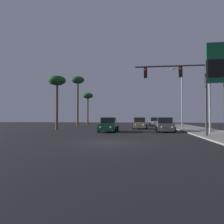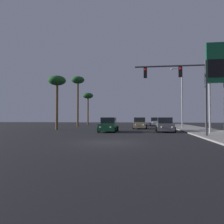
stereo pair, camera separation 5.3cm
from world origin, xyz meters
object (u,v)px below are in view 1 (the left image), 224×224
car_silver (139,122)px  street_lamp (181,94)px  car_white (155,122)px  traffic_light_mast (186,83)px  car_green (109,125)px  palm_tree_far (88,97)px  car_grey (165,125)px  palm_tree_near (57,83)px  car_tan (140,124)px  gas_station_sign (217,68)px  palm_tree_mid (78,83)px

car_silver → street_lamp: 13.36m
car_white → traffic_light_mast: bearing=94.3°
car_green → car_silver: size_ratio=1.00×
car_silver → palm_tree_far: size_ratio=0.59×
palm_tree_far → car_grey: bearing=-56.3°
car_grey → car_green: (-6.54, -1.00, 0.00)m
car_green → traffic_light_mast: (7.65, -5.53, 3.90)m
palm_tree_near → car_tan: bearing=22.1°
traffic_light_mast → gas_station_sign: bearing=40.5°
street_lamp → gas_station_sign: (1.60, -10.61, 1.50)m
car_white → street_lamp: size_ratio=0.48×
car_grey → car_white: (-0.02, 18.88, 0.00)m
car_grey → palm_tree_far: palm_tree_far is taller
car_silver → car_white: bearing=-166.4°
palm_tree_mid → palm_tree_far: palm_tree_mid is taller
car_green → street_lamp: bearing=-140.9°
car_grey → car_silver: (-3.19, 18.10, 0.00)m
traffic_light_mast → street_lamp: (2.00, 13.69, 0.45)m
car_silver → gas_station_sign: bearing=110.0°
car_silver → car_white: (3.17, 0.77, 0.00)m
palm_tree_mid → palm_tree_near: bearing=-89.6°
gas_station_sign → palm_tree_mid: (-18.96, 15.70, 1.38)m
car_white → car_green: bearing=73.6°
car_tan → palm_tree_far: bearing=-50.9°
car_silver → car_tan: same height
car_tan → street_lamp: (6.10, 0.36, 4.36)m
palm_tree_far → street_lamp: bearing=-40.0°
traffic_light_mast → street_lamp: bearing=81.7°
street_lamp → palm_tree_far: bearing=140.0°
car_grey → street_lamp: (3.11, 7.16, 4.36)m
car_green → gas_station_sign: bearing=166.6°
car_silver → traffic_light_mast: traffic_light_mast is taller
car_green → traffic_light_mast: bearing=143.0°
car_grey → palm_tree_far: 27.34m
car_tan → traffic_light_mast: bearing=108.6°
palm_tree_near → car_silver: bearing=55.3°
palm_tree_far → traffic_light_mast: bearing=-61.0°
car_green → car_silver: 19.39m
car_silver → traffic_light_mast: 25.30m
car_grey → car_tan: bearing=-64.3°
palm_tree_far → palm_tree_near: size_ratio=0.99×
traffic_light_mast → gas_station_sign: 5.13m
car_green → car_white: size_ratio=1.00×
car_tan → gas_station_sign: (7.70, -10.25, 5.86)m
gas_station_sign → palm_tree_near: size_ratio=1.21×
palm_tree_mid → gas_station_sign: bearing=-39.6°
palm_tree_mid → palm_tree_far: size_ratio=1.26×
car_grey → palm_tree_mid: size_ratio=0.47×
palm_tree_far → gas_station_sign: bearing=-52.7°
car_grey → palm_tree_near: palm_tree_near is taller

